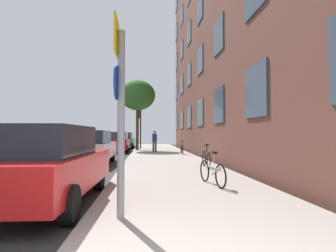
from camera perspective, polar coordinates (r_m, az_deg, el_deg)
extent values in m
plane|color=#332D28|center=(17.07, -13.06, -6.61)|extent=(41.80, 41.80, 0.00)
cube|color=#2D2D30|center=(17.49, -19.93, -6.41)|extent=(7.00, 38.00, 0.01)
cube|color=#9E9389|center=(16.93, -1.18, -6.49)|extent=(4.20, 38.00, 0.12)
cube|color=brown|center=(18.25, 7.75, 21.62)|extent=(0.50, 27.00, 17.38)
cube|color=#384756|center=(8.81, 18.14, 7.12)|extent=(0.06, 1.62, 1.64)
cube|color=#384756|center=(12.72, 10.75, 4.35)|extent=(0.06, 1.62, 1.64)
cube|color=#384756|center=(16.75, 6.90, 2.86)|extent=(0.06, 1.62, 1.64)
cube|color=#384756|center=(20.83, 4.55, 1.95)|extent=(0.06, 1.62, 1.64)
cube|color=#384756|center=(24.94, 2.98, 1.34)|extent=(0.06, 1.62, 1.64)
cube|color=#384756|center=(29.07, 1.85, 0.90)|extent=(0.06, 1.62, 1.64)
cube|color=#384756|center=(13.46, 10.67, 18.35)|extent=(0.06, 1.62, 1.64)
cube|color=#384756|center=(17.32, 6.85, 13.73)|extent=(0.06, 1.62, 1.64)
cube|color=#384756|center=(21.30, 4.53, 10.78)|extent=(0.06, 1.62, 1.64)
cube|color=#384756|center=(25.33, 2.96, 8.76)|extent=(0.06, 1.62, 1.64)
cube|color=#384756|center=(29.41, 1.84, 7.29)|extent=(0.06, 1.62, 1.64)
cube|color=#384756|center=(18.47, 6.81, 23.58)|extent=(0.06, 1.62, 1.64)
cube|color=#384756|center=(22.24, 4.51, 19.05)|extent=(0.06, 1.62, 1.64)
cube|color=#384756|center=(26.13, 2.95, 15.84)|extent=(0.06, 1.62, 1.64)
cube|color=#384756|center=(30.10, 1.84, 13.46)|extent=(0.06, 1.62, 1.64)
cube|color=#384756|center=(27.30, 2.94, 22.41)|extent=(0.06, 1.62, 1.64)
cube|color=#384756|center=(31.12, 1.83, 19.29)|extent=(0.06, 1.62, 1.64)
cube|color=#384756|center=(32.44, 1.82, 24.70)|extent=(0.06, 1.62, 1.64)
cylinder|color=gray|center=(4.39, -9.98, 0.58)|extent=(0.12, 0.12, 3.03)
cube|color=yellow|center=(4.67, -10.91, 18.16)|extent=(0.03, 0.60, 0.60)
cylinder|color=#14339E|center=(4.47, -10.96, 9.08)|extent=(0.03, 0.56, 0.56)
cylinder|color=black|center=(24.91, -5.86, -0.64)|extent=(0.12, 0.12, 3.64)
cube|color=black|center=(24.97, -6.26, 2.50)|extent=(0.20, 0.24, 0.80)
sphere|color=#4B0707|center=(25.00, -6.51, 3.10)|extent=(0.16, 0.16, 0.16)
sphere|color=#523707|center=(24.98, -6.51, 2.50)|extent=(0.16, 0.16, 0.16)
sphere|color=green|center=(24.96, -6.51, 1.91)|extent=(0.16, 0.16, 0.16)
cylinder|color=#4C3823|center=(23.03, -6.54, -0.38)|extent=(0.25, 0.25, 3.77)
ellipsoid|color=#2D6628|center=(23.26, -6.51, 6.53)|extent=(3.04, 3.04, 2.59)
torus|color=black|center=(7.73, 7.78, -9.44)|extent=(0.14, 0.60, 0.60)
torus|color=black|center=(6.80, 11.14, -10.48)|extent=(0.14, 0.60, 0.60)
cylinder|color=#99999E|center=(7.24, 9.34, -8.63)|extent=(0.19, 0.87, 0.04)
cylinder|color=#99999E|center=(7.02, 10.21, -9.47)|extent=(0.13, 0.53, 0.29)
cylinder|color=#99999E|center=(7.07, 9.84, -6.87)|extent=(0.04, 0.04, 0.28)
cube|color=black|center=(7.06, 9.84, -5.58)|extent=(0.10, 0.24, 0.06)
cylinder|color=#4C4C4C|center=(7.68, 7.77, -5.88)|extent=(0.42, 0.10, 0.03)
torus|color=black|center=(11.43, 7.66, -6.80)|extent=(0.07, 0.66, 0.66)
torus|color=black|center=(10.44, 8.63, -7.28)|extent=(0.07, 0.66, 0.66)
cylinder|color=black|center=(10.92, 8.12, -6.09)|extent=(0.08, 0.85, 0.04)
cylinder|color=black|center=(10.68, 8.37, -6.62)|extent=(0.07, 0.52, 0.28)
cylinder|color=black|center=(10.76, 8.26, -4.83)|extent=(0.04, 0.04, 0.28)
cube|color=black|center=(10.75, 8.25, -3.98)|extent=(0.10, 0.24, 0.06)
cylinder|color=#4C4C4C|center=(11.39, 7.65, -4.26)|extent=(0.42, 0.05, 0.03)
torus|color=black|center=(18.69, 2.82, -4.92)|extent=(0.06, 0.61, 0.61)
torus|color=black|center=(17.64, 3.15, -5.11)|extent=(0.06, 0.61, 0.61)
cylinder|color=black|center=(18.16, 2.98, -4.48)|extent=(0.08, 0.91, 0.04)
cylinder|color=black|center=(17.90, 3.07, -4.77)|extent=(0.07, 0.55, 0.29)
cylinder|color=black|center=(17.99, 3.03, -3.75)|extent=(0.04, 0.04, 0.28)
cube|color=black|center=(17.98, 3.03, -3.24)|extent=(0.10, 0.24, 0.06)
cylinder|color=#4C4C4C|center=(18.67, 2.82, -3.44)|extent=(0.42, 0.05, 0.03)
cylinder|color=#33594C|center=(20.36, -3.13, -4.41)|extent=(0.15, 0.15, 0.78)
cylinder|color=#33594C|center=(20.36, -2.63, -4.41)|extent=(0.15, 0.15, 0.78)
cylinder|color=navy|center=(20.34, -2.88, -2.48)|extent=(0.44, 0.44, 0.59)
sphere|color=#936B4C|center=(20.34, -2.88, -1.30)|extent=(0.21, 0.21, 0.21)
cube|color=red|center=(6.17, -24.28, -8.83)|extent=(1.96, 4.30, 0.70)
cube|color=#1E232D|center=(5.92, -24.88, -2.82)|extent=(1.60, 2.43, 0.60)
cylinder|color=black|center=(7.77, -26.78, -9.91)|extent=(0.22, 0.64, 0.64)
cylinder|color=black|center=(7.32, -14.49, -10.55)|extent=(0.22, 0.64, 0.64)
cylinder|color=black|center=(4.72, -20.18, -15.47)|extent=(0.22, 0.64, 0.64)
cube|color=silver|center=(13.38, -15.77, -5.02)|extent=(1.82, 4.16, 0.70)
cube|color=#1E232D|center=(13.16, -15.92, -2.24)|extent=(1.50, 2.34, 0.60)
cylinder|color=black|center=(14.85, -17.79, -6.02)|extent=(0.22, 0.64, 0.64)
cylinder|color=black|center=(14.59, -11.77, -6.15)|extent=(0.22, 0.64, 0.64)
cylinder|color=black|center=(12.30, -20.55, -6.90)|extent=(0.22, 0.64, 0.64)
cylinder|color=black|center=(11.98, -13.29, -7.11)|extent=(0.22, 0.64, 0.64)
cube|color=red|center=(21.85, -10.80, -3.76)|extent=(1.87, 4.27, 0.70)
cube|color=#384756|center=(21.63, -10.85, -2.06)|extent=(1.57, 2.39, 0.60)
cylinder|color=black|center=(23.32, -12.54, -4.48)|extent=(0.22, 0.64, 0.64)
cylinder|color=black|center=(23.16, -8.37, -4.53)|extent=(0.22, 0.64, 0.64)
cylinder|color=black|center=(20.63, -13.55, -4.84)|extent=(0.22, 0.64, 0.64)
cylinder|color=black|center=(20.44, -8.83, -4.90)|extent=(0.22, 0.64, 0.64)
cube|color=#19662D|center=(27.53, -9.13, -3.35)|extent=(1.87, 4.45, 0.70)
cube|color=#384756|center=(27.30, -9.16, -2.00)|extent=(1.53, 2.51, 0.60)
cylinder|color=black|center=(29.00, -10.46, -3.95)|extent=(0.22, 0.64, 0.64)
cylinder|color=black|center=(28.90, -7.39, -3.98)|extent=(0.22, 0.64, 0.64)
cylinder|color=black|center=(26.21, -11.05, -4.19)|extent=(0.22, 0.64, 0.64)
cylinder|color=black|center=(26.09, -7.66, -4.22)|extent=(0.22, 0.64, 0.64)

